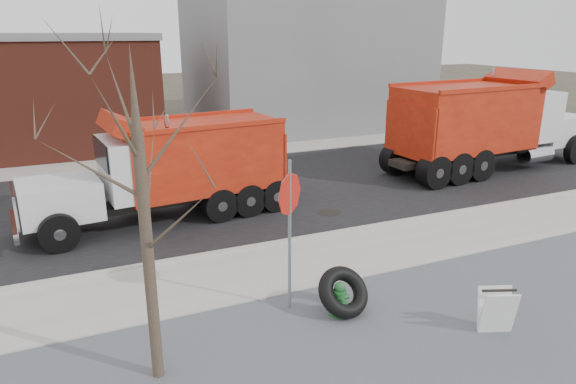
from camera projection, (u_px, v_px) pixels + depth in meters
name	position (u px, v px, depth m)	size (l,w,h in m)	color
ground	(279.00, 274.00, 11.80)	(120.00, 120.00, 0.00)	#383328
gravel_verge	(358.00, 358.00, 8.73)	(60.00, 5.00, 0.03)	slate
sidewalk	(275.00, 268.00, 12.01)	(60.00, 2.50, 0.06)	#9E9B93
curb	(256.00, 247.00, 13.14)	(60.00, 0.15, 0.11)	#9E9B93
road	(207.00, 196.00, 17.30)	(60.00, 9.40, 0.02)	black
far_sidewalk	(173.00, 159.00, 22.27)	(60.00, 2.00, 0.06)	#9E9B93
building_grey	(302.00, 55.00, 29.77)	(12.00, 10.00, 8.00)	gray
bare_tree	(141.00, 181.00, 7.31)	(3.20, 3.20, 5.20)	#382D23
fire_hydrant	(340.00, 300.00, 9.96)	(0.41, 0.40, 0.73)	#2A7039
truck_tire	(343.00, 292.00, 10.01)	(1.16, 1.05, 0.97)	black
stop_sign	(290.00, 211.00, 9.69)	(0.68, 0.53, 3.08)	gray
sandwich_board	(497.00, 311.00, 9.34)	(0.73, 0.59, 0.87)	white
dump_truck_red_a	(488.00, 121.00, 20.13)	(9.66, 3.29, 3.84)	black
dump_truck_red_b	(171.00, 165.00, 14.79)	(7.66, 2.91, 3.21)	black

